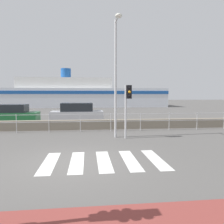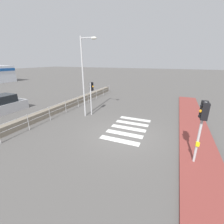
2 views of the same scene
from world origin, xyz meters
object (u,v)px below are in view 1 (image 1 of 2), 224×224
at_px(traffic_light_far, 128,99).
at_px(parked_car_green, 10,115).
at_px(parked_car_silver, 77,113).
at_px(ferry_boat, 81,95).
at_px(streetlamp, 116,64).

relative_size(traffic_light_far, parked_car_green, 0.61).
xyz_separation_m(traffic_light_far, parked_car_silver, (-2.92, 7.57, -1.34)).
height_order(traffic_light_far, parked_car_green, traffic_light_far).
relative_size(ferry_boat, parked_car_green, 6.43).
xyz_separation_m(traffic_light_far, streetlamp, (-0.59, 0.07, 1.76)).
bearing_deg(parked_car_silver, parked_car_green, 180.00).
distance_m(traffic_light_far, parked_car_green, 11.35).
xyz_separation_m(traffic_light_far, parked_car_green, (-8.34, 7.57, -1.38)).
relative_size(traffic_light_far, parked_car_silver, 0.63).
distance_m(traffic_light_far, ferry_boat, 30.03).
bearing_deg(traffic_light_far, parked_car_silver, 111.09).
xyz_separation_m(traffic_light_far, ferry_boat, (-3.17, 29.86, 0.18)).
relative_size(streetlamp, parked_car_silver, 1.39).
height_order(streetlamp, parked_car_silver, streetlamp).
height_order(traffic_light_far, streetlamp, streetlamp).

